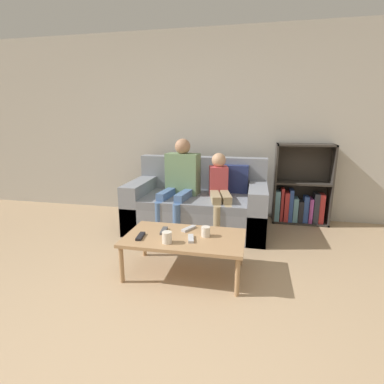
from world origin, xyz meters
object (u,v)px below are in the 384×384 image
object	(u,v)px
person_adult	(180,178)
tv_remote_0	(164,231)
person_child	(220,189)
couch	(198,206)
coffee_table	(185,240)
bookshelf	(300,195)
tv_remote_3	(140,236)
tv_remote_2	(189,229)
cup_far	(206,232)
tv_remote_1	(191,239)
cup_near	(167,237)

from	to	relation	value
person_adult	tv_remote_0	xyz separation A→B (m)	(0.10, -1.04, -0.30)
person_adult	tv_remote_0	world-z (taller)	person_adult
person_child	tv_remote_0	xyz separation A→B (m)	(-0.40, -0.99, -0.19)
couch	coffee_table	xyz separation A→B (m)	(0.10, -1.20, 0.03)
bookshelf	person_adult	bearing A→B (deg)	-158.20
person_child	bookshelf	bearing A→B (deg)	19.72
tv_remote_3	tv_remote_2	bearing A→B (deg)	30.22
bookshelf	cup_far	distance (m)	1.97
tv_remote_1	tv_remote_3	xyz separation A→B (m)	(-0.45, -0.04, 0.00)
cup_near	cup_far	size ratio (longest dim) A/B	1.10
bookshelf	person_child	world-z (taller)	bookshelf
couch	tv_remote_2	bearing A→B (deg)	-84.24
person_adult	tv_remote_3	size ratio (longest dim) A/B	6.69
tv_remote_1	tv_remote_0	bearing A→B (deg)	141.78
tv_remote_2	cup_far	bearing A→B (deg)	-7.97
cup_far	tv_remote_0	world-z (taller)	cup_far
coffee_table	cup_far	size ratio (longest dim) A/B	11.85
person_child	tv_remote_0	world-z (taller)	person_child
tv_remote_2	coffee_table	bearing A→B (deg)	-63.08
person_adult	person_child	size ratio (longest dim) A/B	1.17
tv_remote_1	couch	bearing A→B (deg)	84.27
coffee_table	tv_remote_2	xyz separation A→B (m)	(0.00, 0.17, 0.04)
couch	tv_remote_1	xyz separation A→B (m)	(0.18, -1.26, 0.08)
couch	bookshelf	size ratio (longest dim) A/B	1.60
cup_near	tv_remote_0	distance (m)	0.27
person_child	tv_remote_3	size ratio (longest dim) A/B	5.72
person_child	cup_near	xyz separation A→B (m)	(-0.30, -1.23, -0.15)
bookshelf	tv_remote_1	world-z (taller)	bookshelf
person_adult	cup_near	size ratio (longest dim) A/B	11.63
couch	cup_near	size ratio (longest dim) A/B	17.26
coffee_table	tv_remote_0	world-z (taller)	tv_remote_0
tv_remote_1	tv_remote_3	world-z (taller)	same
person_adult	bookshelf	bearing A→B (deg)	29.28
couch	person_child	size ratio (longest dim) A/B	1.74
couch	cup_far	bearing A→B (deg)	-75.94
person_child	tv_remote_3	xyz separation A→B (m)	(-0.57, -1.16, -0.19)
person_child	person_adult	bearing A→B (deg)	160.52
cup_near	tv_remote_1	xyz separation A→B (m)	(0.19, 0.11, -0.04)
person_adult	tv_remote_0	bearing A→B (deg)	-77.02
person_adult	cup_far	world-z (taller)	person_adult
tv_remote_0	tv_remote_3	bearing A→B (deg)	-139.66
coffee_table	tv_remote_3	xyz separation A→B (m)	(-0.38, -0.11, 0.04)
person_adult	cup_near	xyz separation A→B (m)	(0.20, -1.28, -0.26)
cup_near	cup_far	xyz separation A→B (m)	(0.30, 0.21, -0.00)
tv_remote_0	tv_remote_1	world-z (taller)	same
cup_near	tv_remote_0	world-z (taller)	cup_near
couch	tv_remote_2	world-z (taller)	couch
person_adult	tv_remote_1	size ratio (longest dim) A/B	6.60
cup_far	tv_remote_1	xyz separation A→B (m)	(-0.11, -0.11, -0.03)
coffee_table	person_child	size ratio (longest dim) A/B	1.09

